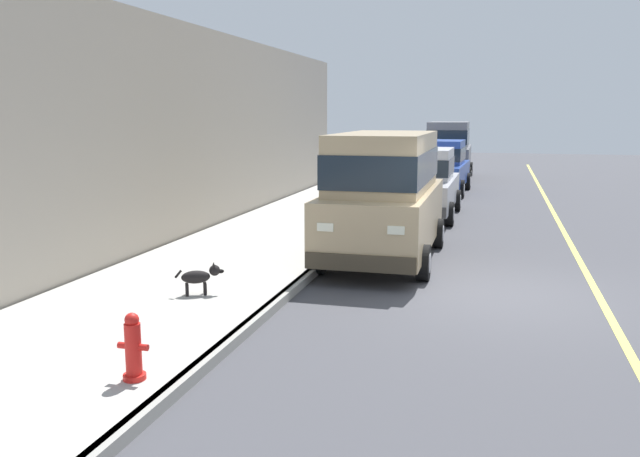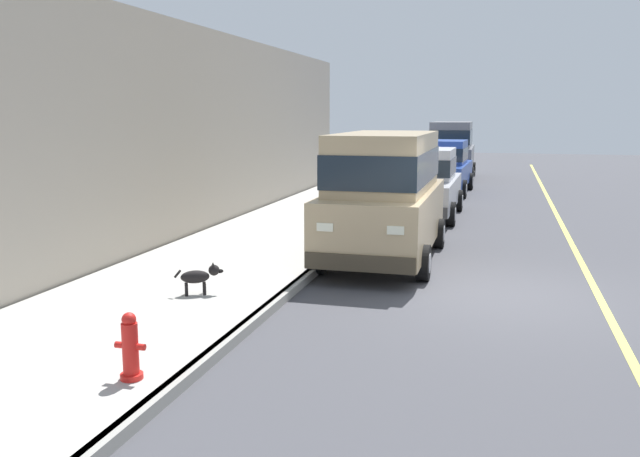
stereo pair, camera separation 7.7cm
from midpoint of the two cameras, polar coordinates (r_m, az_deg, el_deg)
The scene contains 11 objects.
ground_plane at distance 11.19m, azimuth 14.68°, elevation -5.44°, with size 80.00×80.00×0.00m, color #424247.
curb at distance 11.61m, azimuth -1.33°, elevation -4.20°, with size 0.16×64.00×0.14m, color gray.
sidewalk at distance 12.23m, azimuth -9.47°, elevation -3.61°, with size 3.60×64.00×0.14m, color #A8A59E.
lane_centre_line at distance 11.31m, azimuth 22.85°, elevation -5.73°, with size 0.12×57.60×0.01m, color #E0D64C.
car_tan_van at distance 13.12m, azimuth 5.40°, elevation 3.28°, with size 2.15×4.91×2.52m.
car_silver_sedan at distance 18.92m, azimuth 8.63°, elevation 3.98°, with size 2.06×4.61×1.92m.
car_blue_sedan at distance 24.80m, azimuth 10.20°, elevation 5.31°, with size 2.15×4.66×1.92m.
car_grey_van at distance 30.41m, azimuth 10.92°, elevation 6.88°, with size 2.20×4.93×2.52m.
dog_black at distance 10.36m, azimuth -10.49°, elevation -4.06°, with size 0.69×0.43×0.49m.
fire_hydrant at distance 7.28m, azimuth -16.07°, elevation -9.91°, with size 0.34×0.24×0.72m.
building_facade at distance 17.92m, azimuth -8.35°, elevation 8.34°, with size 0.50×20.00×4.89m, color #9E9384.
Camera 1 is at (-0.07, -10.82, 2.90)m, focal length 37.20 mm.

